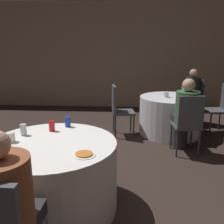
{
  "coord_description": "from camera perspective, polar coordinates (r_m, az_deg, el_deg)",
  "views": [
    {
      "loc": [
        0.63,
        -2.37,
        1.65
      ],
      "look_at": [
        0.44,
        0.75,
        0.83
      ],
      "focal_mm": 40.0,
      "sensor_mm": 36.0,
      "label": 1
    }
  ],
  "objects": [
    {
      "name": "table_near",
      "position": [
        2.71,
        -13.24,
        -14.0
      ],
      "size": [
        1.3,
        1.3,
        0.73
      ],
      "color": "white",
      "rests_on": "ground_plane"
    },
    {
      "name": "bottle_far",
      "position": [
        4.41,
        16.17,
        3.85
      ],
      "size": [
        0.09,
        0.09,
        0.26
      ],
      "color": "silver",
      "rests_on": "table_far"
    },
    {
      "name": "wall_back",
      "position": [
        6.92,
        -1.77,
        12.68
      ],
      "size": [
        16.0,
        0.06,
        2.8
      ],
      "color": "gray",
      "rests_on": "ground_plane"
    },
    {
      "name": "chair_far_east",
      "position": [
        5.25,
        23.83,
        1.6
      ],
      "size": [
        0.45,
        0.44,
        0.95
      ],
      "rotation": [
        0.0,
        0.0,
        -4.6
      ],
      "color": "#47474C",
      "rests_on": "ground_plane"
    },
    {
      "name": "person_green_jacket",
      "position": [
        4.09,
        16.35,
        -0.54
      ],
      "size": [
        0.37,
        0.52,
        1.19
      ],
      "rotation": [
        0.0,
        0.0,
        0.1
      ],
      "color": "#282828",
      "rests_on": "ground_plane"
    },
    {
      "name": "soda_can_red",
      "position": [
        2.87,
        -13.6,
        -3.09
      ],
      "size": [
        0.07,
        0.07,
        0.12
      ],
      "color": "red",
      "rests_on": "table_near"
    },
    {
      "name": "ground_plane",
      "position": [
        2.95,
        -9.98,
        -19.45
      ],
      "size": [
        16.0,
        16.0,
        0.0
      ],
      "primitive_type": "plane",
      "color": "#332621"
    },
    {
      "name": "soda_can_blue",
      "position": [
        2.99,
        -10.08,
        -2.22
      ],
      "size": [
        0.07,
        0.07,
        0.12
      ],
      "color": "#1E38A5",
      "rests_on": "table_near"
    },
    {
      "name": "chair_far_south",
      "position": [
        3.96,
        17.03,
        -1.76
      ],
      "size": [
        0.44,
        0.44,
        0.95
      ],
      "rotation": [
        0.0,
        0.0,
        0.1
      ],
      "color": "#47474C",
      "rests_on": "ground_plane"
    },
    {
      "name": "pizza_plate_near",
      "position": [
        2.23,
        -6.4,
        -9.58
      ],
      "size": [
        0.21,
        0.21,
        0.02
      ],
      "color": "white",
      "rests_on": "table_near"
    },
    {
      "name": "soda_can_silver",
      "position": [
        2.83,
        -19.61,
        -3.85
      ],
      "size": [
        0.07,
        0.07,
        0.12
      ],
      "color": "silver",
      "rests_on": "table_near"
    },
    {
      "name": "person_black_shirt",
      "position": [
        5.6,
        17.45,
        3.28
      ],
      "size": [
        0.45,
        0.47,
        1.19
      ],
      "rotation": [
        0.0,
        0.0,
        -3.82
      ],
      "color": "black",
      "rests_on": "ground_plane"
    },
    {
      "name": "chair_far_northeast",
      "position": [
        5.76,
        18.14,
        3.21
      ],
      "size": [
        0.56,
        0.56,
        0.95
      ],
      "rotation": [
        0.0,
        0.0,
        -3.82
      ],
      "color": "#47474C",
      "rests_on": "ground_plane"
    },
    {
      "name": "chair_far_west",
      "position": [
        4.66,
        1.49,
        1.35
      ],
      "size": [
        0.46,
        0.46,
        0.95
      ],
      "rotation": [
        0.0,
        0.0,
        -1.42
      ],
      "color": "#47474C",
      "rests_on": "ground_plane"
    },
    {
      "name": "person_floral_shirt",
      "position": [
        1.86,
        -22.45,
        -20.12
      ],
      "size": [
        0.37,
        0.53,
        1.19
      ],
      "rotation": [
        0.0,
        0.0,
        -0.01
      ],
      "color": "#282828",
      "rests_on": "ground_plane"
    },
    {
      "name": "cup_far",
      "position": [
        4.77,
        12.26,
        3.89
      ],
      "size": [
        0.09,
        0.09,
        0.1
      ],
      "color": "silver",
      "rests_on": "table_far"
    },
    {
      "name": "table_far",
      "position": [
        4.93,
        13.11,
        -0.75
      ],
      "size": [
        1.17,
        1.17,
        0.73
      ],
      "color": "silver",
      "rests_on": "ground_plane"
    },
    {
      "name": "cup_near",
      "position": [
        2.68,
        -22.2,
        -5.38
      ],
      "size": [
        0.09,
        0.09,
        0.1
      ],
      "color": "silver",
      "rests_on": "table_near"
    }
  ]
}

